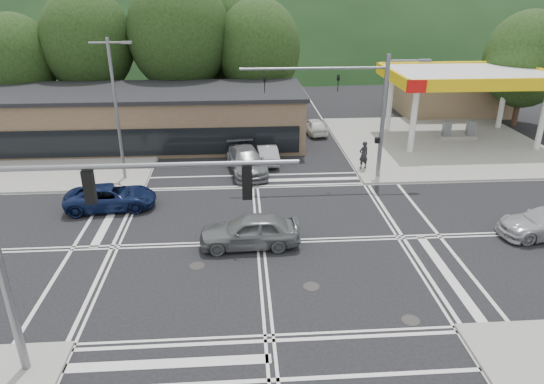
{
  "coord_description": "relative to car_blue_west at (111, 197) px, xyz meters",
  "views": [
    {
      "loc": [
        -0.87,
        -21.24,
        11.94
      ],
      "look_at": [
        0.8,
        3.05,
        1.4
      ],
      "focal_mm": 32.0,
      "sensor_mm": 36.0,
      "label": 1
    }
  ],
  "objects": [
    {
      "name": "pedestrian",
      "position": [
        15.86,
        5.07,
        0.42
      ],
      "size": [
        0.82,
        0.68,
        1.93
      ],
      "primitive_type": "imported",
      "rotation": [
        0.0,
        0.0,
        3.49
      ],
      "color": "black",
      "rests_on": "sidewalk_ne"
    },
    {
      "name": "car_northbound",
      "position": [
        7.82,
        5.34,
        0.1
      ],
      "size": [
        3.07,
        5.79,
        1.6
      ],
      "primitive_type": "imported",
      "rotation": [
        0.0,
        0.0,
        0.16
      ],
      "color": "slate",
      "rests_on": "ground"
    },
    {
      "name": "car_queue_a",
      "position": [
        9.32,
        7.23,
        -0.04
      ],
      "size": [
        1.68,
        4.06,
        1.31
      ],
      "primitive_type": "imported",
      "rotation": [
        0.0,
        0.0,
        3.22
      ],
      "color": "#9DA1A4",
      "rests_on": "ground"
    },
    {
      "name": "tree_n_c",
      "position": [
        9.32,
        19.43,
        5.79
      ],
      "size": [
        7.6,
        7.6,
        10.87
      ],
      "color": "#382619",
      "rests_on": "ground"
    },
    {
      "name": "signal_mast_ne",
      "position": [
        15.27,
        3.63,
        4.37
      ],
      "size": [
        11.65,
        0.3,
        8.0
      ],
      "color": "slate",
      "rests_on": "ground"
    },
    {
      "name": "sidewalk_ne",
      "position": [
        23.32,
        10.43,
        -0.62
      ],
      "size": [
        16.0,
        16.0,
        0.15
      ],
      "primitive_type": "cube",
      "color": "gray",
      "rests_on": "ground"
    },
    {
      "name": "tree_n_d",
      "position": [
        -11.68,
        18.43,
        5.14
      ],
      "size": [
        6.8,
        6.8,
        9.76
      ],
      "color": "#382619",
      "rests_on": "ground"
    },
    {
      "name": "tree_ne",
      "position": [
        32.32,
        15.43,
        5.14
      ],
      "size": [
        7.2,
        7.2,
        9.99
      ],
      "color": "#382619",
      "rests_on": "ground"
    },
    {
      "name": "convenience_store",
      "position": [
        28.32,
        20.43,
        1.2
      ],
      "size": [
        10.0,
        6.0,
        3.8
      ],
      "primitive_type": "cube",
      "color": "#846B4F",
      "rests_on": "ground"
    },
    {
      "name": "car_queue_b",
      "position": [
        13.82,
        14.17,
        -0.04
      ],
      "size": [
        2.14,
        4.08,
        1.33
      ],
      "primitive_type": "imported",
      "rotation": [
        0.0,
        0.0,
        3.29
      ],
      "color": "white",
      "rests_on": "ground"
    },
    {
      "name": "tree_n_e",
      "position": [
        6.32,
        23.43,
        6.44
      ],
      "size": [
        8.4,
        8.4,
        11.98
      ],
      "color": "#382619",
      "rests_on": "ground"
    },
    {
      "name": "ground",
      "position": [
        8.32,
        -4.57,
        -0.7
      ],
      "size": [
        120.0,
        120.0,
        0.0
      ],
      "primitive_type": "plane",
      "color": "black",
      "rests_on": "ground"
    },
    {
      "name": "sidewalk_nw",
      "position": [
        -6.68,
        10.43,
        -0.62
      ],
      "size": [
        16.0,
        16.0,
        0.15
      ],
      "primitive_type": "cube",
      "color": "gray",
      "rests_on": "ground"
    },
    {
      "name": "gas_station_canopy",
      "position": [
        25.31,
        11.42,
        4.34
      ],
      "size": [
        12.32,
        8.34,
        5.75
      ],
      "color": "silver",
      "rests_on": "ground"
    },
    {
      "name": "car_grey_center",
      "position": [
        7.79,
        -4.87,
        0.13
      ],
      "size": [
        4.94,
        2.1,
        1.66
      ],
      "primitive_type": "imported",
      "rotation": [
        0.0,
        0.0,
        -1.54
      ],
      "color": "slate",
      "rests_on": "ground"
    },
    {
      "name": "commercial_row",
      "position": [
        0.32,
        12.43,
        1.3
      ],
      "size": [
        24.0,
        8.0,
        4.0
      ],
      "primitive_type": "cube",
      "color": "brown",
      "rests_on": "ground"
    },
    {
      "name": "tree_n_a",
      "position": [
        -5.68,
        19.43,
        6.44
      ],
      "size": [
        8.0,
        8.0,
        11.75
      ],
      "color": "#382619",
      "rests_on": "ground"
    },
    {
      "name": "signal_mast_sw",
      "position": [
        1.93,
        -12.77,
        4.42
      ],
      "size": [
        9.14,
        0.28,
        8.0
      ],
      "color": "slate",
      "rests_on": "ground"
    },
    {
      "name": "hill_north",
      "position": [
        8.32,
        85.43,
        -0.7
      ],
      "size": [
        252.0,
        126.0,
        140.0
      ],
      "primitive_type": "ellipsoid",
      "color": "#173116",
      "rests_on": "ground"
    },
    {
      "name": "car_blue_west",
      "position": [
        0.0,
        0.0,
        0.0
      ],
      "size": [
        5.22,
        2.77,
        1.4
      ],
      "primitive_type": "imported",
      "rotation": [
        0.0,
        0.0,
        1.66
      ],
      "color": "#0E193D",
      "rests_on": "ground"
    },
    {
      "name": "streetlight_nw",
      "position": [
        -0.12,
        4.43,
        4.35
      ],
      "size": [
        2.5,
        0.25,
        9.0
      ],
      "color": "slate",
      "rests_on": "ground"
    },
    {
      "name": "tree_n_b",
      "position": [
        2.32,
        19.43,
        7.09
      ],
      "size": [
        9.0,
        9.0,
        12.98
      ],
      "color": "#382619",
      "rests_on": "ground"
    }
  ]
}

